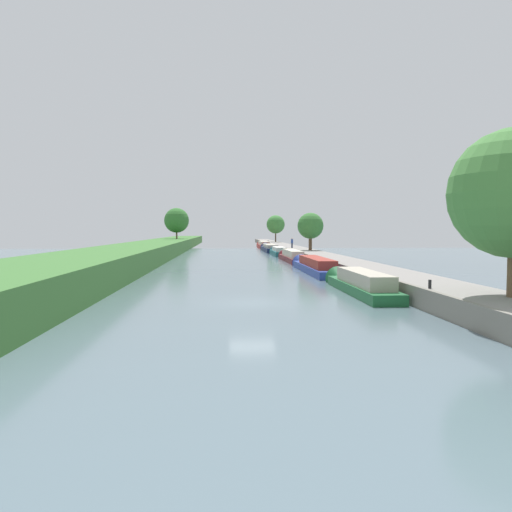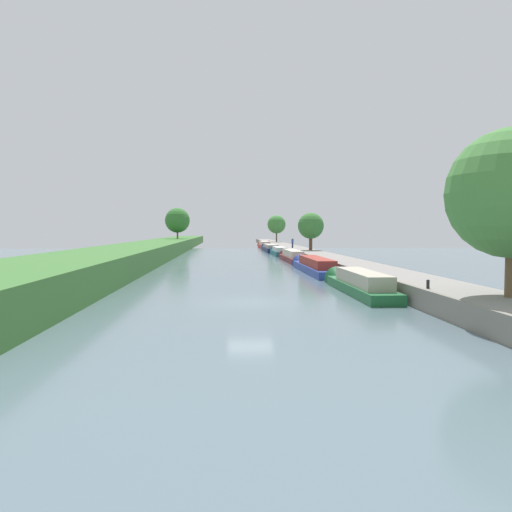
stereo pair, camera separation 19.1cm
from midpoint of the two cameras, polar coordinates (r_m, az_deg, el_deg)
The scene contains 16 objects.
ground_plane at distance 27.15m, azimuth -0.46°, elevation -5.50°, with size 160.00×160.00×0.00m, color slate.
left_grassy_bank at distance 29.23m, azimuth -26.22°, elevation -3.14°, with size 8.18×260.00×2.09m.
right_towpath at distance 29.54m, azimuth 20.33°, elevation -3.96°, with size 3.73×260.00×1.06m.
stone_quay at distance 28.79m, azimuth 16.70°, elevation -4.02°, with size 0.25×260.00×1.11m.
narrowboat_green at distance 32.35m, azimuth 11.91°, elevation -3.13°, with size 1.94×12.21×2.08m.
narrowboat_blue at distance 47.16m, azimuth 6.83°, elevation -1.14°, with size 2.04×15.92×2.09m.
narrowboat_maroon at distance 63.17m, azimuth 4.23°, elevation -0.05°, with size 1.81×14.65×2.03m.
narrowboat_teal at distance 77.47m, azimuth 2.72°, elevation 0.50°, with size 1.91×10.81×1.91m.
narrowboat_navy at distance 91.96m, azimuth 1.66°, elevation 0.91°, with size 2.17×16.58×2.06m.
narrowboat_red at distance 109.21m, azimuth 0.98°, elevation 1.28°, with size 2.08×15.47×2.13m.
tree_rightbank_midnear at distance 71.80m, azimuth 6.49°, elevation 3.51°, with size 3.80×3.80×5.47m.
tree_rightbank_midfar at distance 120.91m, azimuth 2.46°, elevation 3.70°, with size 4.52×4.52×6.58m.
tree_leftbank_downstream at distance 108.14m, azimuth -9.11°, elevation 4.13°, with size 5.40×5.40×6.70m.
person_walking at distance 80.62m, azimuth 4.35°, elevation 1.57°, with size 0.34×0.34×1.66m.
mooring_bollard_near at distance 26.37m, azimuth 19.63°, elevation -3.12°, with size 0.16×0.16×0.45m.
mooring_bollard_far at distance 116.25m, azimuth 1.57°, elevation 1.72°, with size 0.16×0.16×0.45m.
Camera 2 is at (-1.34, -26.81, 4.05)m, focal length 34.27 mm.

